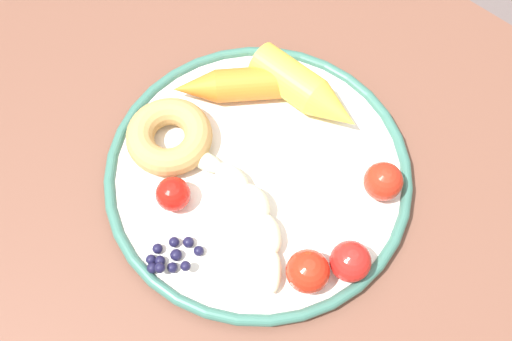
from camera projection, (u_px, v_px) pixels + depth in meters
name	position (u px, v px, depth m)	size (l,w,h in m)	color
ground_plane	(242.00, 341.00, 1.31)	(6.00, 6.00, 0.00)	#5F5251
dining_table	(230.00, 237.00, 0.74)	(1.15, 0.83, 0.72)	brown
plate	(256.00, 172.00, 0.67)	(0.33, 0.33, 0.02)	silver
banana	(247.00, 207.00, 0.64)	(0.18, 0.09, 0.03)	#EAECC0
carrot_orange	(227.00, 86.00, 0.70)	(0.11, 0.11, 0.04)	orange
carrot_yellow	(306.00, 91.00, 0.69)	(0.13, 0.04, 0.04)	yellow
donut	(169.00, 136.00, 0.67)	(0.09, 0.09, 0.03)	tan
blueberry_pile	(171.00, 257.00, 0.62)	(0.05, 0.05, 0.02)	#191638
tomato_near	(173.00, 194.00, 0.64)	(0.04, 0.04, 0.04)	red
tomato_mid	(383.00, 181.00, 0.64)	(0.04, 0.04, 0.04)	red
tomato_far	(350.00, 261.00, 0.60)	(0.04, 0.04, 0.04)	red
tomato_extra	(308.00, 271.00, 0.60)	(0.04, 0.04, 0.04)	red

